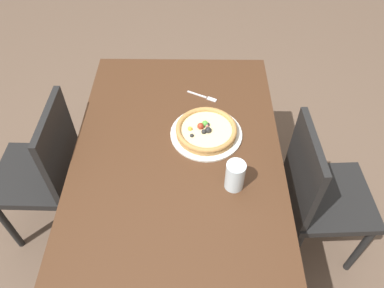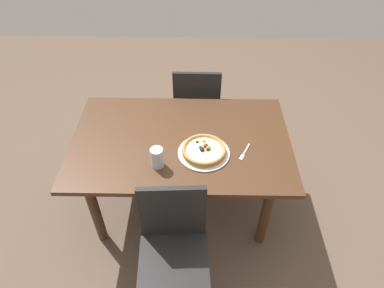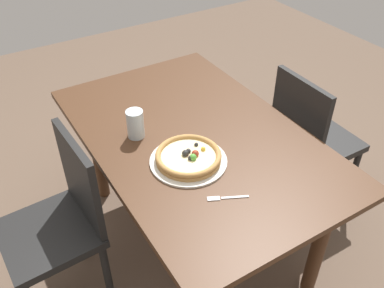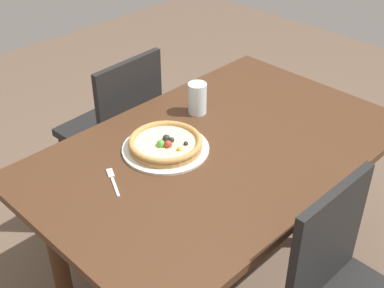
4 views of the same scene
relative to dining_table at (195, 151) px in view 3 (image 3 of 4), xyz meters
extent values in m
plane|color=brown|center=(0.00, 0.00, -0.62)|extent=(6.00, 6.00, 0.00)
cube|color=#472B19|center=(0.00, 0.00, 0.08)|extent=(1.48, 0.94, 0.03)
cylinder|color=#472B19|center=(-0.59, -0.32, -0.28)|extent=(0.07, 0.07, 0.69)
cylinder|color=#472B19|center=(0.59, -0.32, -0.28)|extent=(0.07, 0.07, 0.69)
cylinder|color=#472B19|center=(0.59, 0.32, -0.28)|extent=(0.07, 0.07, 0.69)
cylinder|color=black|center=(0.06, -0.92, -0.41)|extent=(0.04, 0.04, 0.43)
cylinder|color=black|center=(-0.28, -0.92, -0.41)|extent=(0.04, 0.04, 0.43)
cylinder|color=black|center=(0.06, -0.58, -0.41)|extent=(0.04, 0.04, 0.43)
cylinder|color=black|center=(-0.28, -0.58, -0.41)|extent=(0.04, 0.04, 0.43)
cube|color=black|center=(-0.11, -0.75, -0.17)|extent=(0.41, 0.41, 0.04)
cube|color=black|center=(-0.11, -0.56, 0.06)|extent=(0.38, 0.04, 0.42)
cylinder|color=black|center=(0.18, 0.93, -0.41)|extent=(0.04, 0.04, 0.43)
cylinder|color=black|center=(-0.15, 0.57, -0.41)|extent=(0.04, 0.04, 0.43)
cylinder|color=black|center=(0.19, 0.59, -0.41)|extent=(0.04, 0.04, 0.43)
cube|color=black|center=(0.01, 0.75, -0.17)|extent=(0.42, 0.42, 0.04)
cube|color=black|center=(0.02, 0.56, 0.06)|extent=(0.38, 0.05, 0.42)
cylinder|color=silver|center=(-0.16, 0.13, 0.10)|extent=(0.34, 0.34, 0.01)
cylinder|color=#B78447|center=(-0.16, 0.13, 0.12)|extent=(0.28, 0.28, 0.02)
cylinder|color=beige|center=(-0.16, 0.13, 0.13)|extent=(0.25, 0.25, 0.01)
torus|color=#B78447|center=(-0.16, 0.13, 0.14)|extent=(0.29, 0.29, 0.02)
sphere|color=maroon|center=(-0.17, 0.10, 0.14)|extent=(0.03, 0.03, 0.03)
sphere|color=gold|center=(-0.15, 0.06, 0.14)|extent=(0.02, 0.02, 0.02)
sphere|color=#262626|center=(-0.13, 0.12, 0.14)|extent=(0.02, 0.02, 0.02)
sphere|color=#262626|center=(-0.14, 0.14, 0.14)|extent=(0.03, 0.03, 0.03)
sphere|color=#E58C7F|center=(-0.18, 0.13, 0.14)|extent=(0.02, 0.02, 0.02)
sphere|color=#262626|center=(-0.18, 0.14, 0.14)|extent=(0.02, 0.02, 0.02)
sphere|color=#262626|center=(-0.11, 0.06, 0.14)|extent=(0.02, 0.02, 0.02)
sphere|color=#4C9E38|center=(-0.18, 0.13, 0.14)|extent=(0.03, 0.03, 0.03)
cube|color=silver|center=(-0.44, 0.09, 0.10)|extent=(0.06, 0.10, 0.00)
cube|color=silver|center=(-0.40, 0.16, 0.10)|extent=(0.04, 0.05, 0.00)
cylinder|color=silver|center=(0.13, 0.24, 0.17)|extent=(0.08, 0.08, 0.14)
camera|label=1|loc=(1.02, 0.08, 1.38)|focal=34.68mm
camera|label=2|loc=(-0.11, 1.70, 1.66)|focal=31.90mm
camera|label=3|loc=(-1.34, 0.84, 1.27)|focal=38.99mm
camera|label=4|loc=(-1.24, -1.08, 1.22)|focal=47.96mm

